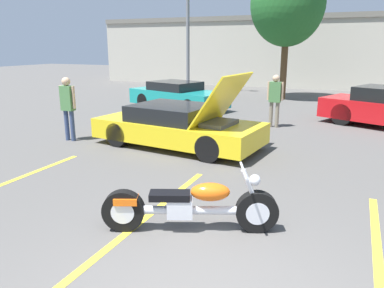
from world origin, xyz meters
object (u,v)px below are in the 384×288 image
(motorcycle, at_px, (190,206))
(spectator_near_motorcycle, at_px, (68,103))
(spectator_by_show_car, at_px, (275,96))
(light_pole, at_px, (189,8))
(show_car_hood_open, at_px, (179,126))
(tree_background, at_px, (288,3))
(parked_car_left_row, at_px, (178,96))

(motorcycle, relative_size, spectator_near_motorcycle, 1.35)
(spectator_near_motorcycle, relative_size, spectator_by_show_car, 1.04)
(light_pole, distance_m, show_car_hood_open, 11.68)
(tree_background, distance_m, parked_car_left_row, 7.07)
(light_pole, distance_m, spectator_by_show_car, 9.69)
(parked_car_left_row, xyz_separation_m, spectator_near_motorcycle, (-0.43, -6.04, 0.50))
(motorcycle, height_order, spectator_near_motorcycle, spectator_near_motorcycle)
(light_pole, bearing_deg, motorcycle, -66.00)
(tree_background, xyz_separation_m, spectator_near_motorcycle, (-3.89, -10.79, -3.43))
(show_car_hood_open, bearing_deg, tree_background, 92.12)
(show_car_hood_open, relative_size, spectator_by_show_car, 2.71)
(parked_car_left_row, relative_size, spectator_by_show_car, 2.69)
(light_pole, xyz_separation_m, spectator_near_motorcycle, (1.16, -10.81, -3.44))
(light_pole, bearing_deg, spectator_by_show_car, -48.29)
(light_pole, distance_m, parked_car_left_row, 6.38)
(tree_background, bearing_deg, light_pole, 179.79)
(spectator_near_motorcycle, distance_m, spectator_by_show_car, 6.33)
(show_car_hood_open, distance_m, parked_car_left_row, 5.99)
(motorcycle, relative_size, parked_car_left_row, 0.52)
(light_pole, relative_size, motorcycle, 3.46)
(motorcycle, xyz_separation_m, spectator_by_show_car, (-0.36, 7.56, 0.63))
(spectator_near_motorcycle, bearing_deg, show_car_hood_open, 12.14)
(tree_background, height_order, parked_car_left_row, tree_background)
(tree_background, height_order, show_car_hood_open, tree_background)
(light_pole, relative_size, tree_background, 1.27)
(parked_car_left_row, relative_size, spectator_near_motorcycle, 2.59)
(light_pole, height_order, spectator_by_show_car, light_pole)
(parked_car_left_row, bearing_deg, spectator_by_show_car, -6.30)
(show_car_hood_open, relative_size, parked_car_left_row, 1.00)
(show_car_hood_open, bearing_deg, light_pole, 119.37)
(spectator_near_motorcycle, bearing_deg, parked_car_left_row, 85.89)
(tree_background, bearing_deg, spectator_by_show_car, -81.82)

